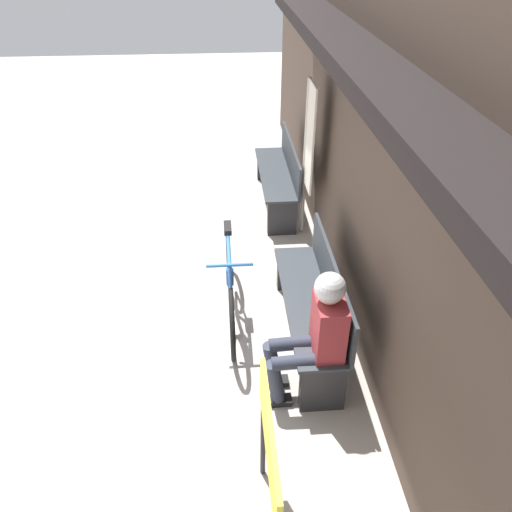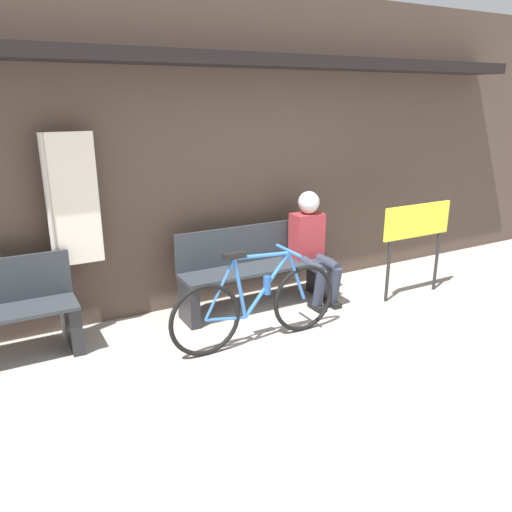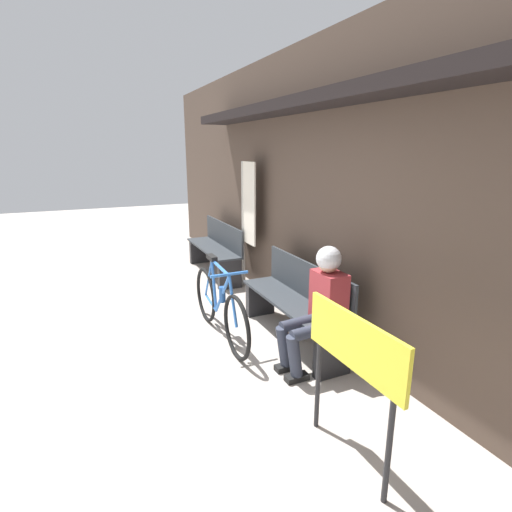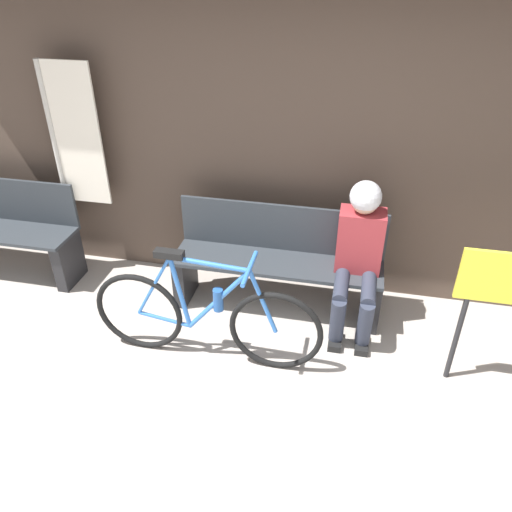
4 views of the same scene
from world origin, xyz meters
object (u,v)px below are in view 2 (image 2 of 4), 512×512
Objects in this scene: park_bench_near at (256,270)px; bicycle at (257,305)px; signboard at (417,228)px; banner_pole at (68,214)px; person_seated at (312,239)px.

bicycle is (-0.39, -0.74, -0.04)m from park_bench_near.
bicycle is 1.59× the size of signboard.
park_bench_near is 0.89× the size of banner_pole.
bicycle is 2.14m from signboard.
park_bench_near is 0.70m from person_seated.
signboard is at bearing -12.48° from banner_pole.
park_bench_near is 1.83m from signboard.
bicycle is 1.24m from person_seated.
park_bench_near is at bearing 161.44° from signboard.
park_bench_near is 0.83m from bicycle.
person_seated reaches higher than bicycle.
person_seated is (1.02, 0.62, 0.33)m from bicycle.
signboard is at bearing -18.56° from park_bench_near.
signboard is (3.48, -0.77, -0.38)m from banner_pole.
person_seated is at bearing -10.00° from park_bench_near.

